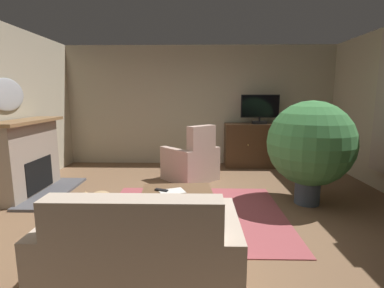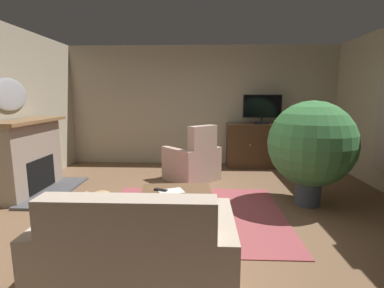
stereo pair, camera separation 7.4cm
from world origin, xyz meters
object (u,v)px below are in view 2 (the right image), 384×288
Objects in this scene: coffee_table at (176,194)px; folded_newspaper at (171,191)px; armchair_near_window at (193,163)px; potted_plant_on_hearth_side at (311,145)px; wall_mirror_oval at (10,95)px; fireplace at (31,159)px; tv_remote at (161,190)px; television at (262,108)px; tv_cabinet at (260,146)px; cat at (99,196)px; sofa_floral at (139,257)px.

coffee_table is 0.12m from folded_newspaper.
armchair_near_window is 0.75× the size of potted_plant_on_hearth_side.
wall_mirror_oval is 2.83× the size of folded_newspaper.
wall_mirror_oval reaches higher than potted_plant_on_hearth_side.
potted_plant_on_hearth_side is at bearing -34.16° from armchair_near_window.
tv_remote is (2.28, -1.07, -0.14)m from fireplace.
television is 2.75× the size of folded_newspaper.
tv_cabinet is 3.34m from coffee_table.
television reaches higher than potted_plant_on_hearth_side.
armchair_near_window is at bearing 103.35° from tv_remote.
television reaches higher than cat.
television is at bearing 60.79° from coffee_table.
potted_plant_on_hearth_side is (1.94, 0.75, 0.46)m from folded_newspaper.
potted_plant_on_hearth_side reaches higher than sofa_floral.
coffee_table is at bearing -94.40° from armchair_near_window.
wall_mirror_oval is 5.00× the size of tv_remote.
wall_mirror_oval is at bearing -179.85° from tv_remote.
wall_mirror_oval is 3.71m from sofa_floral.
wall_mirror_oval is 3.23m from armchair_near_window.
tv_cabinet is at bearing 96.95° from potted_plant_on_hearth_side.
folded_newspaper reaches higher than cat.
potted_plant_on_hearth_side is (4.35, -0.35, 0.32)m from fireplace.
tv_cabinet is 0.85m from television.
tv_cabinet is (4.32, 1.92, -1.14)m from wall_mirror_oval.
coffee_table is at bearing 82.64° from sofa_floral.
armchair_near_window reaches higher than sofa_floral.
sofa_floral reaches higher than coffee_table.
fireplace reaches higher than cat.
tv_remote is at bearing -99.85° from armchair_near_window.
sofa_floral is (-1.78, -4.24, -1.00)m from television.
armchair_near_window is (-1.47, -1.08, -0.13)m from tv_cabinet.
wall_mirror_oval reaches higher than cat.
coffee_table is 0.60× the size of sofa_floral.
wall_mirror_oval is 4.86m from tv_cabinet.
coffee_table is at bearing -20.48° from wall_mirror_oval.
cat is at bearing -140.55° from tv_cabinet.
folded_newspaper is at bearing -22.43° from wall_mirror_oval.
wall_mirror_oval reaches higher than tv_cabinet.
fireplace is 1.88× the size of television.
television is 3.51m from folded_newspaper.
tv_remote reaches higher than folded_newspaper.
coffee_table is 1.42× the size of cat.
potted_plant_on_hearth_side is at bearing -82.88° from television.
armchair_near_window is at bearing 16.32° from wall_mirror_oval.
folded_newspaper is 0.47× the size of cat.
television reaches higher than armchair_near_window.
wall_mirror_oval is 2.15m from cat.
armchair_near_window is (2.61, 0.84, -0.24)m from fireplace.
armchair_near_window is at bearing 145.84° from potted_plant_on_hearth_side.
sofa_floral reaches higher than cat.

